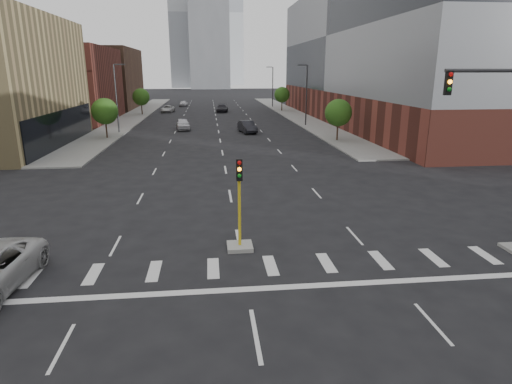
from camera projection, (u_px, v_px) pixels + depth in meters
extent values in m
plane|color=black|center=(263.00, 377.00, 11.85)|extent=(400.00, 400.00, 0.00)
cube|color=gray|center=(136.00, 115.00, 81.02)|extent=(5.00, 92.00, 0.15)
cube|color=gray|center=(292.00, 114.00, 84.16)|extent=(5.00, 92.00, 0.15)
cube|color=brown|center=(48.00, 85.00, 70.44)|extent=(20.00, 22.00, 12.00)
cube|color=brown|center=(89.00, 79.00, 95.16)|extent=(20.00, 24.00, 13.00)
cube|color=brown|center=(393.00, 106.00, 71.63)|extent=(24.00, 70.00, 5.00)
cube|color=slate|center=(399.00, 36.00, 68.62)|extent=(24.00, 70.00, 17.00)
cube|color=#B2B7BC|center=(192.00, 15.00, 211.80)|extent=(22.00, 22.00, 70.00)
cube|color=#B2B7BC|center=(225.00, 14.00, 250.57)|extent=(20.00, 20.00, 80.00)
cube|color=slate|center=(209.00, 40.00, 197.07)|extent=(18.00, 18.00, 44.00)
cube|color=#999993|center=(240.00, 246.00, 20.43)|extent=(1.20, 1.20, 0.20)
cylinder|color=gold|center=(239.00, 213.00, 19.96)|extent=(0.14, 0.14, 3.20)
cube|color=black|center=(239.00, 170.00, 19.22)|extent=(0.28, 0.18, 1.00)
sphere|color=red|center=(239.00, 163.00, 19.03)|extent=(0.18, 0.18, 0.18)
sphere|color=orange|center=(239.00, 169.00, 19.11)|extent=(0.18, 0.18, 0.18)
sphere|color=#0C7F19|center=(239.00, 176.00, 19.19)|extent=(0.18, 0.18, 0.18)
cylinder|color=#2D2D30|center=(502.00, 71.00, 17.93)|extent=(5.00, 0.16, 0.16)
cube|color=black|center=(448.00, 83.00, 17.83)|extent=(0.28, 0.18, 1.00)
sphere|color=red|center=(451.00, 74.00, 17.62)|extent=(0.18, 0.18, 0.18)
sphere|color=orange|center=(450.00, 82.00, 17.70)|extent=(0.18, 0.18, 0.18)
sphere|color=#0C7F19|center=(449.00, 89.00, 17.78)|extent=(0.18, 0.18, 0.18)
cylinder|color=#2D2D30|center=(306.00, 96.00, 64.62)|extent=(0.20, 0.20, 9.00)
cube|color=#2D2D30|center=(302.00, 65.00, 63.31)|extent=(1.40, 0.22, 0.15)
cylinder|color=#2D2D30|center=(273.00, 87.00, 98.09)|extent=(0.20, 0.20, 9.00)
cube|color=#2D2D30|center=(269.00, 67.00, 96.78)|extent=(1.40, 0.22, 0.15)
cylinder|color=#2D2D30|center=(116.00, 99.00, 57.01)|extent=(0.20, 0.20, 9.00)
cube|color=#2D2D30|center=(120.00, 64.00, 55.87)|extent=(1.40, 0.22, 0.15)
cylinder|color=#382619|center=(107.00, 131.00, 53.13)|extent=(0.20, 0.20, 1.75)
sphere|color=#1E4913|center=(105.00, 111.00, 52.48)|extent=(3.20, 3.20, 3.20)
cylinder|color=#382619|center=(142.00, 110.00, 81.82)|extent=(0.20, 0.20, 1.75)
sphere|color=#1E4913|center=(141.00, 97.00, 81.17)|extent=(3.20, 3.20, 3.20)
cylinder|color=#382619|center=(337.00, 133.00, 51.28)|extent=(0.20, 0.20, 1.75)
sphere|color=#1E4913|center=(338.00, 113.00, 50.63)|extent=(3.20, 3.20, 3.20)
cylinder|color=#382619|center=(282.00, 106.00, 89.53)|extent=(0.20, 0.20, 1.75)
sphere|color=#1E4913|center=(282.00, 95.00, 88.88)|extent=(3.20, 3.20, 3.20)
imported|color=silver|center=(183.00, 124.00, 61.34)|extent=(2.41, 4.90, 1.61)
imported|color=black|center=(247.00, 127.00, 58.46)|extent=(2.51, 5.13, 1.62)
imported|color=silver|center=(168.00, 109.00, 87.23)|extent=(2.77, 5.09, 1.35)
imported|color=black|center=(222.00, 108.00, 87.52)|extent=(2.71, 5.60, 1.57)
imported|color=silver|center=(183.00, 103.00, 101.67)|extent=(2.06, 4.17, 1.37)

